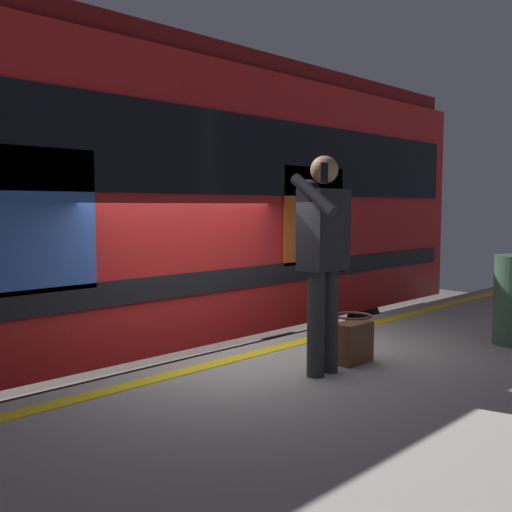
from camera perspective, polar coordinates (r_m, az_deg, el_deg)
The scene contains 8 objects.
ground_plane at distance 6.15m, azimuth -1.46°, elevation -18.89°, with size 24.78×24.78×0.00m, color #4C4742.
platform at distance 4.81m, azimuth 16.41°, elevation -18.78°, with size 13.93×4.01×1.12m, color gray.
safety_line at distance 5.58m, azimuth 0.69°, elevation -9.15°, with size 13.65×0.16×0.01m, color yellow.
track_rail_near at distance 7.23m, azimuth -10.33°, elevation -14.58°, with size 18.10×0.08×0.16m, color slate.
track_rail_far at distance 8.38m, azimuth -16.16°, elevation -11.94°, with size 18.10×0.08×0.16m, color slate.
train_carriage at distance 7.53m, azimuth -12.40°, elevation 5.74°, with size 10.79×2.92×4.14m.
passenger at distance 4.74m, azimuth 6.44°, elevation 0.89°, with size 0.57×0.55×1.74m.
handbag at distance 5.24m, azimuth 9.25°, elevation -8.00°, with size 0.37×0.33×0.42m.
Camera 1 is at (3.92, 4.03, 2.47)m, focal length 41.70 mm.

